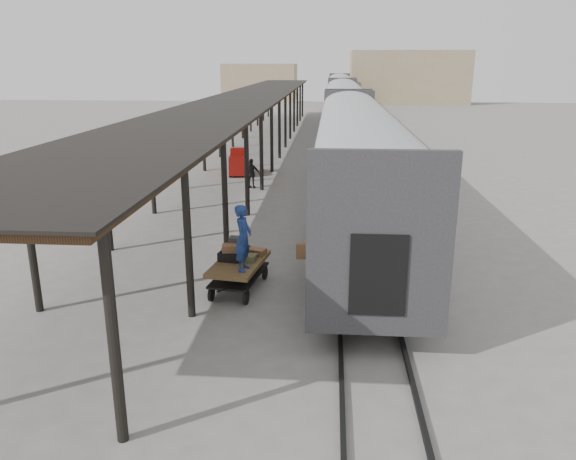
% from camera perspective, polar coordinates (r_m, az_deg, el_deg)
% --- Properties ---
extents(ground, '(160.00, 160.00, 0.00)m').
position_cam_1_polar(ground, '(16.50, -3.48, -5.87)').
color(ground, slate).
rests_on(ground, ground).
extents(train, '(3.45, 76.01, 4.01)m').
position_cam_1_polar(train, '(49.02, 5.72, 12.40)').
color(train, silver).
rests_on(train, ground).
extents(canopy, '(4.90, 64.30, 4.15)m').
position_cam_1_polar(canopy, '(39.54, -3.80, 13.33)').
color(canopy, '#422B19').
rests_on(canopy, ground).
extents(rails, '(1.54, 150.00, 0.12)m').
position_cam_1_polar(rails, '(49.49, 5.64, 9.38)').
color(rails, black).
rests_on(rails, ground).
extents(building_far, '(18.00, 10.00, 8.00)m').
position_cam_1_polar(building_far, '(93.86, 12.06, 14.96)').
color(building_far, tan).
rests_on(building_far, ground).
extents(building_left, '(12.00, 8.00, 6.00)m').
position_cam_1_polar(building_left, '(97.90, -2.84, 14.77)').
color(building_left, tan).
rests_on(building_left, ground).
extents(baggage_cart, '(1.61, 2.56, 0.86)m').
position_cam_1_polar(baggage_cart, '(16.17, -5.00, -3.91)').
color(baggage_cart, brown).
rests_on(baggage_cart, ground).
extents(suitcase_stack, '(1.34, 1.10, 0.58)m').
position_cam_1_polar(suitcase_stack, '(16.38, -5.11, -2.13)').
color(suitcase_stack, '#353538').
rests_on(suitcase_stack, baggage_cart).
extents(luggage_tug, '(1.19, 1.79, 1.50)m').
position_cam_1_polar(luggage_tug, '(32.81, -5.03, 6.77)').
color(luggage_tug, maroon).
rests_on(luggage_tug, ground).
extents(porter, '(0.53, 0.73, 1.83)m').
position_cam_1_polar(porter, '(15.16, -4.57, -0.81)').
color(porter, navy).
rests_on(porter, baggage_cart).
extents(pedestrian, '(0.96, 0.55, 1.53)m').
position_cam_1_polar(pedestrian, '(29.28, -3.71, 5.74)').
color(pedestrian, black).
rests_on(pedestrian, ground).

